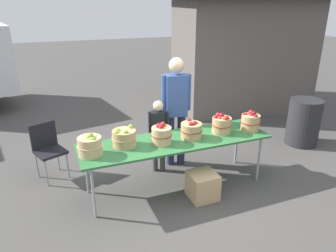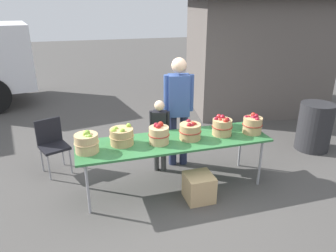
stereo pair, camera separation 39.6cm
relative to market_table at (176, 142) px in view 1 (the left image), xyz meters
The scene contains 14 objects.
ground_plane 0.71m from the market_table, ahead, with size 40.00×40.00×0.00m, color #474442.
market_table is the anchor object (origin of this frame).
apple_basket_green_0 1.20m from the market_table, behind, with size 0.32×0.32×0.30m.
apple_basket_green_1 0.74m from the market_table, behind, with size 0.33×0.33×0.27m.
apple_basket_red_0 0.28m from the market_table, behind, with size 0.29×0.29×0.29m.
apple_basket_red_1 0.28m from the market_table, ahead, with size 0.32×0.32×0.27m.
apple_basket_red_2 0.75m from the market_table, ahead, with size 0.30×0.30×0.29m.
apple_basket_red_3 1.20m from the market_table, ahead, with size 0.29×0.29×0.30m.
vendor_adult 0.79m from the market_table, 66.99° to the left, with size 0.46×0.30×1.78m.
child_customer 0.54m from the market_table, 97.15° to the left, with size 0.29×0.23×1.18m.
food_kiosk 4.52m from the market_table, 46.08° to the left, with size 3.96×3.47×2.74m.
folding_chair 1.97m from the market_table, 149.60° to the left, with size 0.52×0.52×0.86m.
trash_barrel 2.90m from the market_table, 10.23° to the left, with size 0.60×0.60×0.88m, color #262628.
produce_crate 0.70m from the market_table, 59.91° to the right, with size 0.37×0.37×0.37m, color tan.
Camera 1 is at (-1.60, -3.72, 2.56)m, focal length 33.75 mm.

